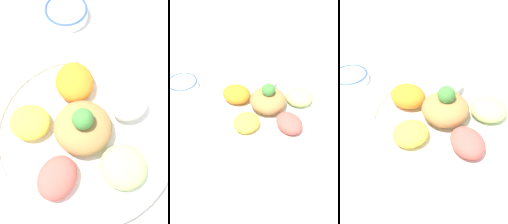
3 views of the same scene
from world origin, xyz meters
TOP-DOWN VIEW (x-y plane):
  - ground_plane at (0.00, 0.00)m, footprint 2.40×2.40m
  - salad_platter at (0.03, 0.04)m, footprint 0.40×0.40m
  - rice_bowl_blue at (0.36, -0.03)m, footprint 0.11×0.11m
  - serving_spoon_main at (0.39, -0.26)m, footprint 0.12×0.08m

SIDE VIEW (x-z plane):
  - ground_plane at x=0.00m, z-range 0.00..0.00m
  - serving_spoon_main at x=0.39m, z-range 0.00..0.01m
  - rice_bowl_blue at x=0.36m, z-range 0.00..0.03m
  - salad_platter at x=0.03m, z-range -0.03..0.09m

